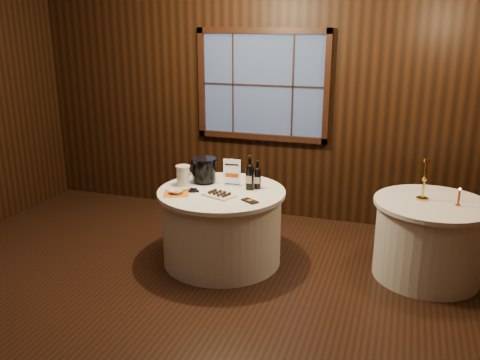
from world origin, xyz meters
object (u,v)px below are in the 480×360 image
(grape_bunch, at_px, (193,190))
(chocolate_box, at_px, (250,201))
(side_table, at_px, (429,239))
(sign_stand, at_px, (232,176))
(port_bottle_right, at_px, (257,176))
(ice_bucket, at_px, (204,170))
(port_bottle_left, at_px, (250,175))
(main_table, at_px, (222,226))
(red_candle, at_px, (459,199))
(glass_pitcher, at_px, (183,175))
(brass_candlestick, at_px, (424,185))
(chocolate_plate, at_px, (219,194))
(cracker_bowl, at_px, (176,191))

(grape_bunch, bearing_deg, chocolate_box, -8.60)
(side_table, bearing_deg, sign_stand, -176.66)
(sign_stand, bearing_deg, port_bottle_right, -7.81)
(ice_bucket, bearing_deg, grape_bunch, -87.02)
(chocolate_box, bearing_deg, port_bottle_left, 140.53)
(sign_stand, distance_m, grape_bunch, 0.45)
(main_table, xyz_separation_m, red_candle, (2.21, 0.25, 0.45))
(side_table, xyz_separation_m, red_candle, (0.21, -0.05, 0.45))
(chocolate_box, height_order, glass_pitcher, glass_pitcher)
(sign_stand, xyz_separation_m, glass_pitcher, (-0.47, -0.16, 0.01))
(side_table, bearing_deg, brass_candlestick, 164.52)
(sign_stand, height_order, glass_pitcher, sign_stand)
(ice_bucket, bearing_deg, main_table, -35.83)
(main_table, bearing_deg, chocolate_plate, -76.37)
(sign_stand, distance_m, ice_bucket, 0.31)
(side_table, relative_size, red_candle, 6.22)
(ice_bucket, height_order, glass_pitcher, ice_bucket)
(chocolate_plate, bearing_deg, chocolate_box, -10.71)
(port_bottle_right, relative_size, chocolate_box, 1.73)
(side_table, height_order, sign_stand, sign_stand)
(cracker_bowl, xyz_separation_m, red_candle, (2.60, 0.48, 0.05))
(port_bottle_right, relative_size, brass_candlestick, 0.72)
(sign_stand, bearing_deg, side_table, -2.06)
(port_bottle_left, bearing_deg, sign_stand, 162.00)
(port_bottle_left, bearing_deg, chocolate_plate, -127.15)
(grape_bunch, xyz_separation_m, red_candle, (2.45, 0.39, 0.05))
(side_table, xyz_separation_m, glass_pitcher, (-2.43, -0.27, 0.49))
(ice_bucket, distance_m, grape_bunch, 0.35)
(port_bottle_right, distance_m, chocolate_box, 0.43)
(main_table, xyz_separation_m, grape_bunch, (-0.24, -0.14, 0.40))
(grape_bunch, bearing_deg, cracker_bowl, -146.97)
(port_bottle_right, relative_size, cracker_bowl, 2.05)
(main_table, height_order, port_bottle_left, port_bottle_left)
(chocolate_box, height_order, grape_bunch, grape_bunch)
(cracker_bowl, bearing_deg, port_bottle_right, 29.98)
(brass_candlestick, bearing_deg, red_candle, -14.37)
(grape_bunch, bearing_deg, port_bottle_right, 29.18)
(red_candle, bearing_deg, chocolate_box, -165.32)
(side_table, height_order, ice_bucket, ice_bucket)
(main_table, height_order, sign_stand, sign_stand)
(grape_bunch, relative_size, brass_candlestick, 0.43)
(main_table, distance_m, sign_stand, 0.52)
(port_bottle_right, xyz_separation_m, brass_candlestick, (1.58, 0.15, 0.02))
(side_table, xyz_separation_m, chocolate_box, (-1.63, -0.53, 0.39))
(grape_bunch, distance_m, brass_candlestick, 2.20)
(cracker_bowl, bearing_deg, red_candle, 10.53)
(chocolate_box, bearing_deg, chocolate_plate, -157.56)
(main_table, distance_m, red_candle, 2.27)
(chocolate_plate, distance_m, chocolate_box, 0.33)
(port_bottle_left, xyz_separation_m, ice_bucket, (-0.52, 0.07, -0.01))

